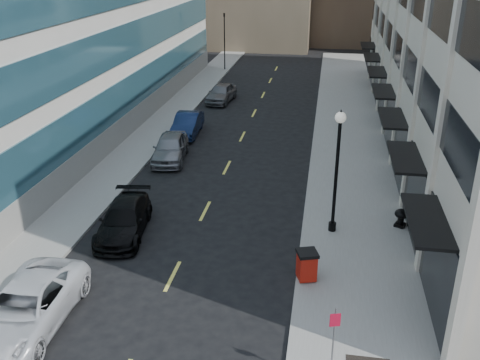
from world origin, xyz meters
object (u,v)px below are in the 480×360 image
(car_grey_sedan, at_px, (221,93))
(sign_post, at_px, (334,337))
(car_white_van, at_px, (26,308))
(urn_planter, at_px, (401,216))
(trash_bin, at_px, (307,264))
(car_silver_sedan, at_px, (170,148))
(car_black_pickup, at_px, (124,220))
(car_blue_sedan, at_px, (187,124))
(lamppost, at_px, (337,162))
(traffic_signal, at_px, (224,17))

(car_grey_sedan, distance_m, sign_post, 33.47)
(car_white_van, distance_m, urn_planter, 16.74)
(car_grey_sedan, relative_size, urn_planter, 5.29)
(car_grey_sedan, height_order, trash_bin, car_grey_sedan)
(car_silver_sedan, bearing_deg, car_black_pickup, -93.91)
(car_white_van, distance_m, car_blue_sedan, 21.71)
(car_blue_sedan, bearing_deg, lamppost, -54.06)
(traffic_signal, distance_m, car_black_pickup, 37.31)
(traffic_signal, distance_m, urn_planter, 37.85)
(car_black_pickup, bearing_deg, urn_planter, 3.39)
(car_white_van, xyz_separation_m, sign_post, (10.54, -1.11, 1.08))
(car_white_van, distance_m, sign_post, 10.65)
(traffic_signal, relative_size, car_black_pickup, 1.40)
(car_black_pickup, bearing_deg, car_white_van, -105.58)
(traffic_signal, bearing_deg, sign_post, -75.19)
(car_silver_sedan, distance_m, urn_planter, 15.10)
(car_silver_sedan, bearing_deg, traffic_signal, 86.42)
(car_black_pickup, distance_m, lamppost, 10.15)
(car_grey_sedan, height_order, lamppost, lamppost)
(traffic_signal, bearing_deg, car_black_pickup, -86.43)
(car_blue_sedan, xyz_separation_m, trash_bin, (9.37, -17.35, 0.06))
(car_blue_sedan, height_order, lamppost, lamppost)
(car_grey_sedan, relative_size, lamppost, 0.79)
(car_white_van, xyz_separation_m, car_grey_sedan, (0.83, 30.90, -0.01))
(car_white_van, distance_m, trash_bin, 10.49)
(car_black_pickup, height_order, urn_planter, car_black_pickup)
(lamppost, relative_size, sign_post, 2.15)
(car_black_pickup, height_order, car_silver_sedan, car_silver_sedan)
(traffic_signal, bearing_deg, trash_bin, -74.59)
(car_black_pickup, height_order, sign_post, sign_post)
(car_blue_sedan, distance_m, lamppost, 16.93)
(car_blue_sedan, bearing_deg, sign_post, -68.03)
(car_silver_sedan, xyz_separation_m, sign_post, (10.16, -17.71, 1.06))
(lamppost, height_order, sign_post, lamppost)
(car_blue_sedan, relative_size, lamppost, 0.79)
(car_blue_sedan, height_order, sign_post, sign_post)
(car_black_pickup, bearing_deg, car_grey_sedan, 82.34)
(traffic_signal, xyz_separation_m, car_grey_sedan, (2.19, -13.00, -4.93))
(car_white_van, relative_size, sign_post, 2.12)
(car_white_van, relative_size, lamppost, 0.99)
(lamppost, height_order, urn_planter, lamppost)
(car_silver_sedan, distance_m, lamppost, 13.21)
(sign_post, bearing_deg, traffic_signal, 89.15)
(trash_bin, xyz_separation_m, sign_post, (1.00, -5.46, 1.05))
(car_black_pickup, xyz_separation_m, car_grey_sedan, (-0.11, 23.90, 0.07))
(car_silver_sedan, bearing_deg, car_white_van, -98.55)
(car_white_van, height_order, lamppost, lamppost)
(car_white_van, distance_m, car_grey_sedan, 30.91)
(car_silver_sedan, xyz_separation_m, car_blue_sedan, (-0.21, 5.10, -0.06))
(car_silver_sedan, height_order, sign_post, sign_post)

